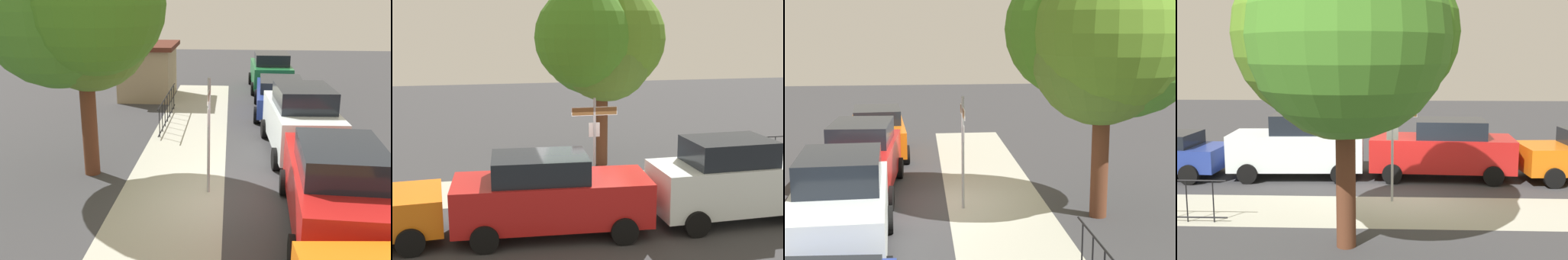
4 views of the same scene
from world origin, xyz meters
TOP-DOWN VIEW (x-y plane):
  - ground_plane at (0.00, 0.00)m, footprint 60.00×60.00m
  - sidewalk_strip at (2.00, 1.30)m, footprint 24.00×2.60m
  - street_sign at (0.43, 0.40)m, footprint 1.35×0.07m
  - shade_tree at (1.34, 3.72)m, footprint 4.63×4.77m
  - car_red at (-1.25, -2.31)m, footprint 4.75×2.23m
  - car_white at (3.55, -2.26)m, footprint 4.44×2.16m

SIDE VIEW (x-z plane):
  - ground_plane at x=0.00m, z-range 0.00..0.00m
  - sidewalk_strip at x=2.00m, z-range 0.00..0.00m
  - car_red at x=-1.25m, z-range 0.00..1.97m
  - car_white at x=3.55m, z-range -0.01..2.13m
  - street_sign at x=0.43m, z-range 0.52..3.42m
  - shade_tree at x=1.34m, z-range 1.17..7.57m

